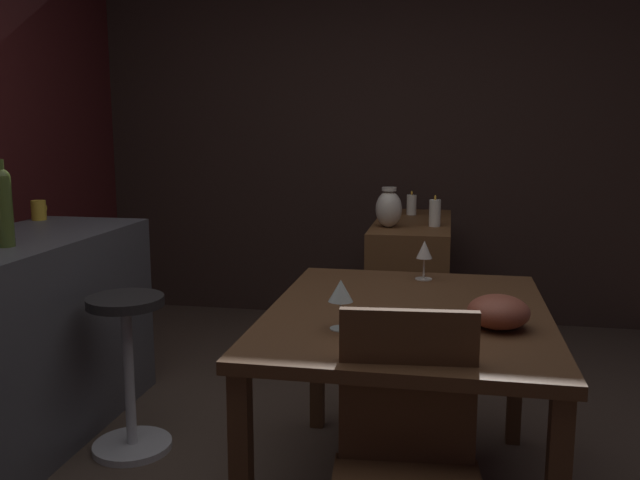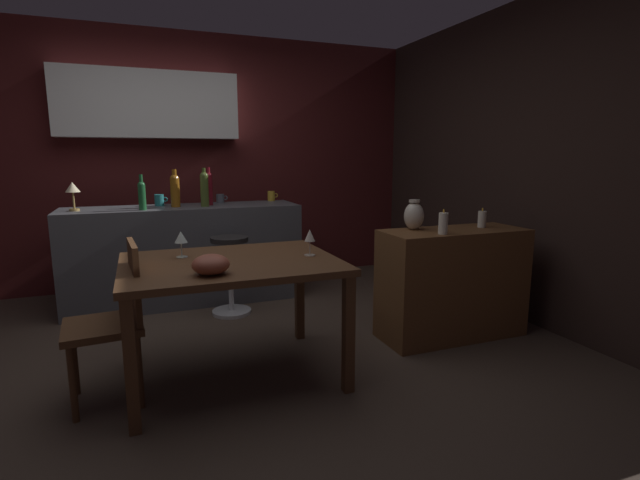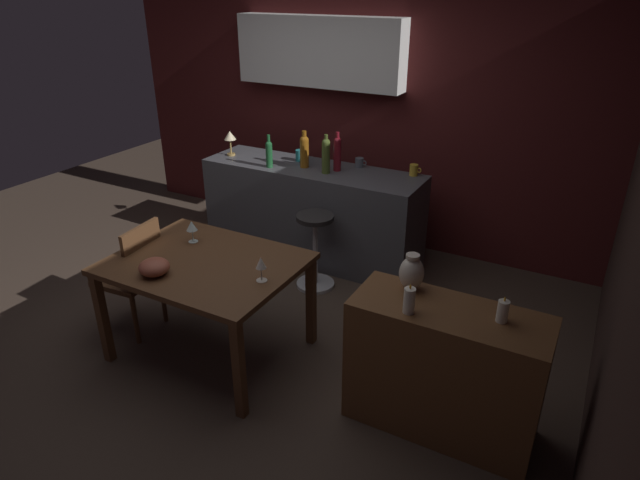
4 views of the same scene
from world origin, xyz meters
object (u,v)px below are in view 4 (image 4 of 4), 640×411
(dining_table, at_px, (184,280))
(counter_lamp, at_px, (405,145))
(cup_red, at_px, (436,163))
(wine_glass_right, at_px, (163,244))
(bar_stool, at_px, (368,264))
(cup_cream, at_px, (321,165))
(wine_glass_left, at_px, (213,240))
(wine_bottle_green, at_px, (284,152))
(cup_teal, at_px, (283,159))
(wine_bottle_clear, at_px, (195,150))
(sideboard_cabinet, at_px, (610,343))
(chair_near_window, at_px, (40,312))
(chair_by_doorway, at_px, (145,388))
(pillar_candle_tall, at_px, (538,234))
(wine_glass_center, at_px, (173,215))
(wine_bottle_ruby, at_px, (247,146))
(pineapple_centerpiece, at_px, (176,234))
(fruit_bowl, at_px, (113,243))
(cup_white, at_px, (341,161))
(wine_bottle_amber, at_px, (302,144))

(dining_table, relative_size, counter_lamp, 5.42)
(cup_red, bearing_deg, dining_table, -120.40)
(dining_table, xyz_separation_m, wine_glass_right, (0.02, -0.31, 0.23))
(bar_stool, relative_size, cup_cream, 6.69)
(wine_glass_left, distance_m, counter_lamp, 2.28)
(wine_glass_right, xyz_separation_m, cup_red, (1.09, 2.21, 0.08))
(wine_bottle_green, bearing_deg, cup_teal, 101.45)
(dining_table, height_order, wine_bottle_clear, wine_bottle_clear)
(sideboard_cabinet, distance_m, chair_near_window, 2.45)
(chair_by_doorway, xyz_separation_m, wine_glass_right, (-0.09, 0.47, 0.38))
(wine_bottle_clear, relative_size, wine_bottle_green, 0.90)
(dining_table, height_order, pillar_candle_tall, pillar_candle_tall)
(chair_near_window, xyz_separation_m, wine_glass_center, (0.51, 0.32, 0.39))
(wine_glass_center, relative_size, wine_bottle_ruby, 0.56)
(chair_by_doorway, relative_size, cup_teal, 7.80)
(cup_teal, bearing_deg, cup_cream, -44.27)
(wine_bottle_green, distance_m, counter_lamp, 0.82)
(wine_glass_left, distance_m, cup_cream, 1.94)
(dining_table, distance_m, pillar_candle_tall, 1.48)
(wine_glass_center, xyz_separation_m, counter_lamp, (1.05, 1.71, 0.19))
(dining_table, distance_m, chair_near_window, 0.67)
(dining_table, relative_size, cup_cream, 10.71)
(wine_glass_right, xyz_separation_m, cup_teal, (0.04, 2.39, 0.08))
(wine_bottle_ruby, distance_m, cup_teal, 0.27)
(chair_by_doorway, xyz_separation_m, pineapple_centerpiece, (-0.12, 0.71, 0.36))
(cup_teal, bearing_deg, cup_red, -9.67)
(sideboard_cabinet, relative_size, wine_bottle_clear, 4.23)
(fruit_bowl, distance_m, wine_bottle_green, 1.87)
(cup_teal, bearing_deg, fruit_bowl, -100.10)
(fruit_bowl, bearing_deg, sideboard_cabinet, 2.33)
(wine_glass_right, bearing_deg, pineapple_centerpiece, 96.92)
(wine_glass_right, distance_m, fruit_bowl, 0.46)
(wine_bottle_clear, bearing_deg, wine_bottle_green, -9.51)
(wine_glass_right, bearing_deg, cup_white, 79.52)
(wine_bottle_clear, bearing_deg, sideboard_cabinet, -38.35)
(counter_lamp, bearing_deg, dining_table, -114.61)
(wine_bottle_clear, xyz_separation_m, pillar_candle_tall, (1.97, -1.95, -0.13))
(sideboard_cabinet, bearing_deg, dining_table, -177.38)
(wine_bottle_clear, distance_m, counter_lamp, 1.43)
(wine_bottle_clear, bearing_deg, chair_by_doorway, -76.85)
(dining_table, xyz_separation_m, fruit_bowl, (-0.31, -0.00, 0.16))
(wine_glass_center, distance_m, wine_bottle_green, 1.55)
(wine_bottle_amber, height_order, cup_red, wine_bottle_amber)
(wine_glass_right, bearing_deg, wine_glass_left, 47.03)
(sideboard_cabinet, relative_size, pineapple_centerpiece, 3.97)
(cup_cream, bearing_deg, bar_stool, -50.04)
(wine_glass_center, height_order, counter_lamp, counter_lamp)
(wine_bottle_ruby, bearing_deg, wine_glass_center, -88.18)
(wine_glass_left, bearing_deg, fruit_bowl, 163.19)
(wine_bottle_ruby, bearing_deg, wine_glass_left, -80.59)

